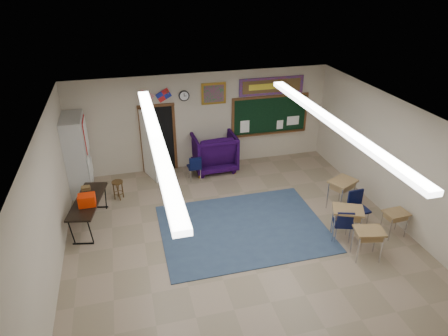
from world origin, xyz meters
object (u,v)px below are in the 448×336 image
object	(u,v)px
folding_table	(89,212)
wingback_armchair	(213,151)
student_desk_front_left	(346,222)
student_desk_front_right	(341,193)
wooden_stool	(118,190)

from	to	relation	value
folding_table	wingback_armchair	bearing A→B (deg)	43.65
folding_table	student_desk_front_left	bearing A→B (deg)	-7.54
wingback_armchair	folding_table	distance (m)	4.31
wingback_armchair	student_desk_front_right	world-z (taller)	wingback_armchair
wooden_stool	student_desk_front_left	bearing A→B (deg)	-32.06
wingback_armchair	folding_table	world-z (taller)	wingback_armchair
folding_table	wooden_stool	size ratio (longest dim) A/B	3.45
student_desk_front_right	wooden_stool	world-z (taller)	student_desk_front_right
wingback_armchair	student_desk_front_right	bearing A→B (deg)	129.54
wingback_armchair	wooden_stool	xyz separation A→B (m)	(-2.97, -1.12, -0.33)
student_desk_front_left	wingback_armchair	bearing A→B (deg)	141.21
wingback_armchair	folding_table	xyz separation A→B (m)	(-3.67, -2.25, -0.21)
student_desk_front_left	student_desk_front_right	bearing A→B (deg)	90.17
student_desk_front_right	folding_table	xyz separation A→B (m)	(-6.40, 0.85, -0.06)
folding_table	student_desk_front_right	bearing A→B (deg)	4.60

